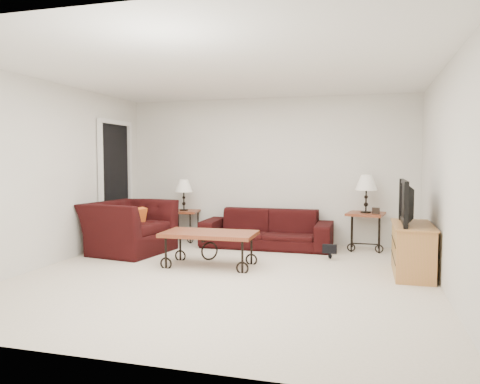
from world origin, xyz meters
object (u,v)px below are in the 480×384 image
(side_table_left, at_px, (184,226))
(lamp_left, at_px, (184,195))
(coffee_table, at_px, (209,249))
(television, at_px, (412,202))
(backpack, at_px, (330,245))
(lamp_right, at_px, (366,194))
(tv_stand, at_px, (412,250))
(armchair, at_px, (129,227))
(sofa, at_px, (267,229))
(side_table_right, at_px, (365,231))

(side_table_left, relative_size, lamp_left, 1.00)
(coffee_table, distance_m, television, 2.68)
(backpack, bearing_deg, lamp_left, 173.88)
(lamp_right, bearing_deg, television, -69.48)
(television, bearing_deg, lamp_right, -159.48)
(lamp_left, distance_m, backpack, 2.80)
(lamp_left, distance_m, tv_stand, 3.99)
(tv_stand, xyz_separation_m, backpack, (-1.06, 0.68, -0.12))
(coffee_table, relative_size, tv_stand, 1.17)
(lamp_left, relative_size, tv_stand, 0.51)
(lamp_right, relative_size, coffee_table, 0.48)
(lamp_left, relative_size, television, 0.57)
(armchair, relative_size, television, 1.28)
(lamp_right, relative_size, tv_stand, 0.56)
(television, bearing_deg, sofa, -121.51)
(lamp_left, bearing_deg, backpack, -17.10)
(lamp_right, relative_size, backpack, 1.49)
(sofa, relative_size, tv_stand, 1.99)
(side_table_left, relative_size, armchair, 0.45)
(lamp_left, relative_size, armchair, 0.45)
(side_table_left, bearing_deg, sofa, -6.70)
(sofa, relative_size, backpack, 5.24)
(television, height_order, backpack, television)
(lamp_right, distance_m, armchair, 3.75)
(tv_stand, distance_m, backpack, 1.26)
(side_table_left, xyz_separation_m, armchair, (-0.43, -1.17, 0.12))
(lamp_left, relative_size, lamp_right, 0.91)
(television, bearing_deg, lamp_left, -112.06)
(sofa, xyz_separation_m, side_table_right, (1.57, 0.18, -0.01))
(lamp_right, distance_m, television, 1.58)
(sofa, bearing_deg, side_table_left, 173.30)
(lamp_right, height_order, tv_stand, lamp_right)
(coffee_table, relative_size, television, 1.31)
(sofa, height_order, side_table_right, sofa)
(side_table_left, bearing_deg, coffee_table, -57.96)
(coffee_table, bearing_deg, side_table_right, 40.30)
(lamp_left, xyz_separation_m, television, (3.65, -1.48, 0.09))
(armchair, bearing_deg, side_table_left, -11.36)
(tv_stand, bearing_deg, armchair, 175.64)
(side_table_right, xyz_separation_m, lamp_right, (0.00, 0.00, 0.60))
(tv_stand, bearing_deg, coffee_table, -174.81)
(sofa, height_order, side_table_left, sofa)
(side_table_right, xyz_separation_m, armchair, (-3.53, -1.17, 0.10))
(tv_stand, height_order, backpack, tv_stand)
(side_table_right, relative_size, television, 0.63)
(lamp_left, distance_m, lamp_right, 3.10)
(lamp_right, bearing_deg, coffee_table, -139.70)
(coffee_table, relative_size, backpack, 3.09)
(lamp_right, height_order, television, lamp_right)
(armchair, distance_m, television, 4.13)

